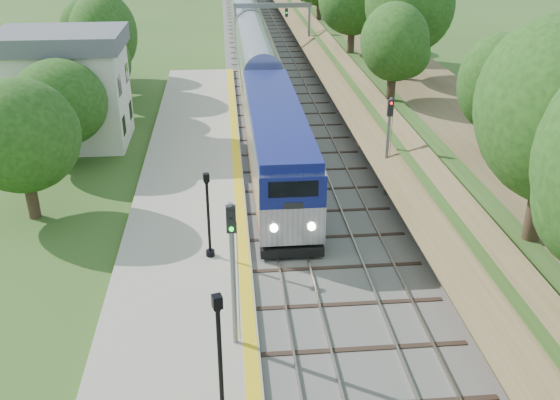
{
  "coord_description": "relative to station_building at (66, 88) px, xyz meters",
  "views": [
    {
      "loc": [
        -2.95,
        -13.88,
        15.58
      ],
      "look_at": [
        -0.5,
        13.05,
        2.8
      ],
      "focal_mm": 40.0,
      "sensor_mm": 36.0,
      "label": 1
    }
  ],
  "objects": [
    {
      "name": "lamppost_far",
      "position": [
        10.07,
        -17.78,
        -1.8
      ],
      "size": [
        0.42,
        0.42,
        4.27
      ],
      "color": "black",
      "rests_on": "platform"
    },
    {
      "name": "embankment",
      "position": [
        24.35,
        30.0,
        -2.14
      ],
      "size": [
        10.64,
        170.0,
        11.7
      ],
      "color": "brown",
      "rests_on": "ground"
    },
    {
      "name": "train",
      "position": [
        14.0,
        44.16,
        -1.72
      ],
      "size": [
        3.17,
        126.82,
        4.66
      ],
      "color": "black",
      "rests_on": "trackbed"
    },
    {
      "name": "trees_behind_platform",
      "position": [
        2.83,
        -9.33,
        0.44
      ],
      "size": [
        7.82,
        53.32,
        7.21
      ],
      "color": "#332316",
      "rests_on": "ground"
    },
    {
      "name": "trackbed",
      "position": [
        16.0,
        30.0,
        -4.02
      ],
      "size": [
        9.5,
        170.0,
        0.28
      ],
      "color": "#4C4944",
      "rests_on": "ground"
    },
    {
      "name": "signal_gantry",
      "position": [
        16.47,
        24.99,
        0.73
      ],
      "size": [
        8.4,
        0.38,
        6.2
      ],
      "color": "slate",
      "rests_on": "ground"
    },
    {
      "name": "yellow_stripe",
      "position": [
        11.65,
        -14.0,
        -3.7
      ],
      "size": [
        0.55,
        68.0,
        0.01
      ],
      "primitive_type": "cube",
      "color": "gold",
      "rests_on": "platform"
    },
    {
      "name": "platform",
      "position": [
        8.8,
        -14.0,
        -3.9
      ],
      "size": [
        6.4,
        68.0,
        0.38
      ],
      "primitive_type": "cube",
      "color": "gray",
      "rests_on": "ground"
    },
    {
      "name": "signal_platform",
      "position": [
        11.1,
        -24.45,
        -0.07
      ],
      "size": [
        0.35,
        0.28,
        5.93
      ],
      "color": "slate",
      "rests_on": "platform"
    },
    {
      "name": "signal_farside",
      "position": [
        20.2,
        -11.1,
        -0.38
      ],
      "size": [
        0.32,
        0.26,
        5.87
      ],
      "color": "slate",
      "rests_on": "ground"
    },
    {
      "name": "lamppost_mid",
      "position": [
        10.58,
        -28.24,
        -1.61
      ],
      "size": [
        0.47,
        0.47,
        4.71
      ],
      "color": "black",
      "rests_on": "platform"
    },
    {
      "name": "station_building",
      "position": [
        0.0,
        0.0,
        0.0
      ],
      "size": [
        8.6,
        6.6,
        8.0
      ],
      "color": "beige",
      "rests_on": "ground"
    }
  ]
}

